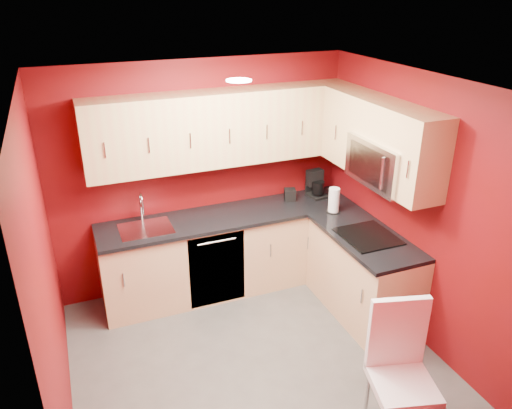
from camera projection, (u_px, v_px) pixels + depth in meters
floor at (254, 357)px, 4.63m from camera, size 3.20×3.20×0.00m
ceiling at (253, 85)px, 3.60m from camera, size 3.20×3.20×0.00m
wall_back at (202, 177)px, 5.39m from camera, size 3.20×0.00×3.20m
wall_front at (350, 353)px, 2.85m from camera, size 3.20×0.00×3.20m
wall_left at (46, 277)px, 3.57m from camera, size 0.00×3.00×3.00m
wall_right at (412, 208)px, 4.66m from camera, size 0.00×3.00×3.00m
base_cabinets_back at (231, 252)px, 5.54m from camera, size 2.80×0.60×0.87m
base_cabinets_right at (362, 275)px, 5.11m from camera, size 0.60×1.30×0.87m
countertop_back at (230, 216)px, 5.34m from camera, size 2.80×0.63×0.04m
countertop_right at (366, 237)px, 4.90m from camera, size 0.63×1.27×0.04m
upper_cabinets_back at (224, 128)px, 5.07m from camera, size 2.80×0.35×0.75m
upper_cabinets_right at (376, 132)px, 4.71m from camera, size 0.35×1.55×0.75m
microwave at (386, 163)px, 4.59m from camera, size 0.42×0.76×0.42m
cooktop at (368, 236)px, 4.86m from camera, size 0.50×0.55×0.01m
sink at (145, 225)px, 5.02m from camera, size 0.52×0.42×0.35m
dishwasher_front at (217, 270)px, 5.21m from camera, size 0.60×0.02×0.82m
downlight at (239, 80)px, 3.86m from camera, size 0.20×0.20×0.01m
coffee_maker at (318, 184)px, 5.70m from camera, size 0.21×0.27×0.31m
napkin_holder at (290, 195)px, 5.65m from camera, size 0.15×0.15×0.13m
paper_towel at (334, 200)px, 5.33m from camera, size 0.18×0.18×0.27m
dining_chair at (404, 378)px, 3.63m from camera, size 0.55×0.57×1.10m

